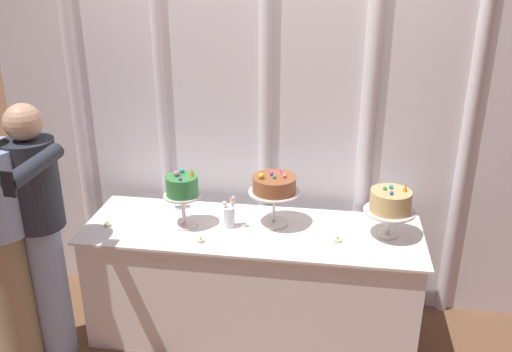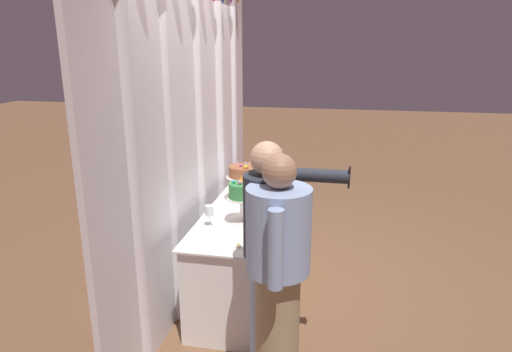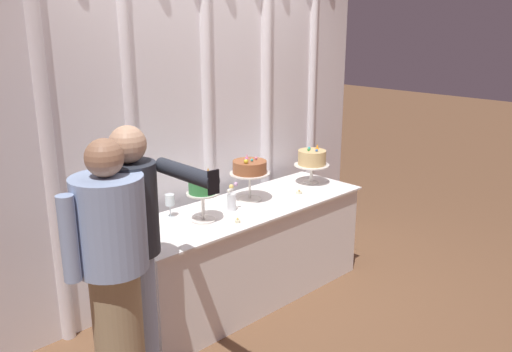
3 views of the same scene
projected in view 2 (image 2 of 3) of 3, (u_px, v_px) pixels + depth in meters
ground_plane at (261, 283)px, 4.14m from camera, size 24.00×24.00×0.00m
draped_curtain at (196, 121)px, 3.84m from camera, size 3.53×0.15×2.88m
cake_table at (250, 244)px, 4.05m from camera, size 2.04×0.66×0.76m
cake_display_leftmost at (241, 193)px, 3.49m from camera, size 0.23×0.23×0.37m
cake_display_center at (243, 173)px, 4.01m from camera, size 0.31×0.31×0.35m
cake_display_rightmost at (262, 159)px, 4.65m from camera, size 0.30×0.30×0.33m
wine_glass at (209, 211)px, 3.45m from camera, size 0.07×0.07×0.17m
flower_vase at (246, 200)px, 3.80m from camera, size 0.09×0.07×0.21m
tealight_far_left at (238, 246)px, 3.11m from camera, size 0.04×0.04×0.04m
tealight_near_left at (268, 216)px, 3.66m from camera, size 0.04×0.04×0.04m
tealight_near_right at (269, 187)px, 4.41m from camera, size 0.05×0.05×0.04m
guest_girl_blue_dress at (268, 251)px, 2.76m from camera, size 0.45×0.64×1.58m
guest_man_pink_jacket at (278, 275)px, 2.57m from camera, size 0.53×0.39×1.56m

